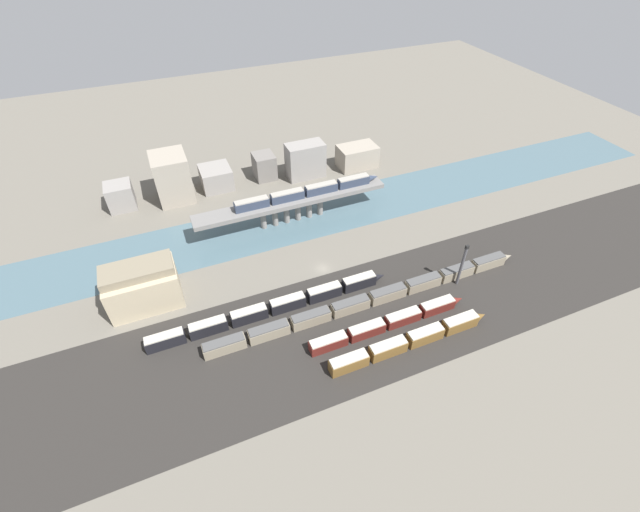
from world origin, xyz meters
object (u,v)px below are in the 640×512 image
object	(u,v)px
train_yard_near	(411,340)
warehouse_building	(142,286)
train_yard_outer	(273,308)
signal_tower	(462,265)
train_on_bridge	(309,191)
train_yard_mid	(389,322)
train_yard_far	(374,298)

from	to	relation	value
train_yard_near	warehouse_building	distance (m)	76.19
train_yard_outer	signal_tower	bearing A→B (deg)	-10.48
train_on_bridge	train_yard_outer	size ratio (longest dim) A/B	0.76
train_on_bridge	train_yard_mid	distance (m)	57.48
train_yard_mid	signal_tower	bearing A→B (deg)	13.94
signal_tower	warehouse_building	bearing A→B (deg)	162.20
train_yard_near	train_yard_outer	world-z (taller)	train_yard_outer
train_on_bridge	train_yard_mid	world-z (taller)	train_on_bridge
train_yard_mid	train_yard_outer	distance (m)	32.93
train_yard_mid	train_yard_outer	world-z (taller)	train_yard_outer
train_yard_far	warehouse_building	size ratio (longest dim) A/B	5.05
train_yard_outer	warehouse_building	world-z (taller)	warehouse_building
train_yard_near	train_yard_far	bearing A→B (deg)	96.27
train_yard_near	signal_tower	size ratio (longest dim) A/B	3.15
train_on_bridge	train_yard_outer	world-z (taller)	train_on_bridge
train_on_bridge	signal_tower	distance (m)	57.84
warehouse_building	signal_tower	size ratio (longest dim) A/B	1.31
train_yard_far	warehouse_building	xyz separation A→B (m)	(-60.86, 25.70, 4.79)
warehouse_building	train_on_bridge	bearing A→B (deg)	19.97
train_yard_mid	train_yard_outer	size ratio (longest dim) A/B	0.67
train_on_bridge	warehouse_building	world-z (taller)	warehouse_building
train_on_bridge	train_yard_far	distance (m)	48.10
train_on_bridge	train_yard_near	size ratio (longest dim) A/B	1.14
train_on_bridge	train_yard_outer	xyz separation A→B (m)	(-26.60, -39.57, -8.92)
train_yard_near	train_yard_mid	bearing A→B (deg)	104.81
train_yard_near	train_yard_mid	world-z (taller)	train_yard_near
train_yard_near	signal_tower	bearing A→B (deg)	29.71
train_yard_near	train_yard_far	world-z (taller)	train_yard_near
train_yard_near	train_yard_outer	distance (m)	39.09
warehouse_building	signal_tower	bearing A→B (deg)	-17.80
train_yard_mid	train_yard_outer	xyz separation A→B (m)	(-28.11, 17.15, 0.27)
train_on_bridge	train_yard_far	size ratio (longest dim) A/B	0.54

